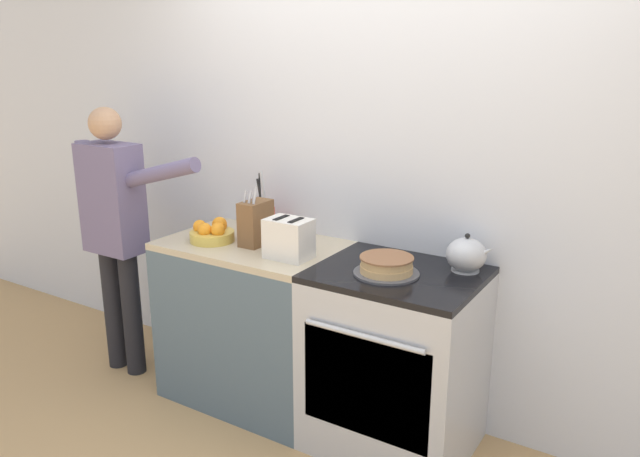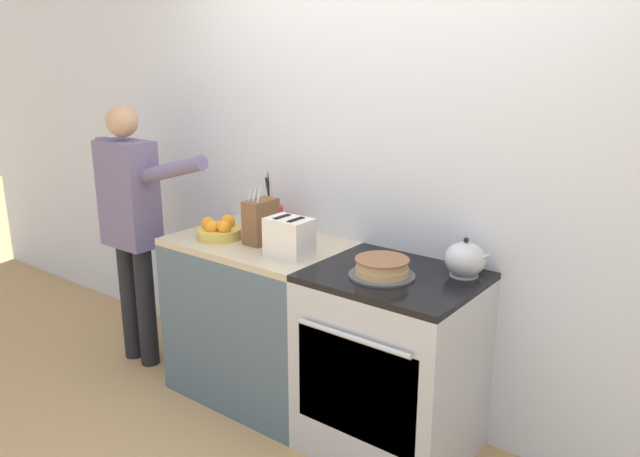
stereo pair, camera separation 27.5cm
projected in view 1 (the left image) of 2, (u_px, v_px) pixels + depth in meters
The scene contains 10 objects.
wall_back at pixel (386, 166), 3.09m from camera, with size 8.00×0.04×2.60m.
counter_cabinet at pixel (254, 321), 3.37m from camera, with size 0.93×0.61×0.89m.
stove_range at pixel (394, 360), 2.94m from camera, with size 0.75×0.65×0.89m.
layer_cake at pixel (386, 266), 2.78m from camera, with size 0.30×0.30×0.08m.
tea_kettle at pixel (467, 255), 2.81m from camera, with size 0.22×0.18×0.18m.
knife_block at pixel (256, 223), 3.18m from camera, with size 0.11×0.18×0.31m.
utensil_crock at pixel (264, 218), 3.40m from camera, with size 0.11×0.11×0.35m.
fruit_bowl at pixel (212, 233), 3.26m from camera, with size 0.23×0.23×0.11m.
toaster at pixel (289, 239), 2.98m from camera, with size 0.23×0.15×0.20m.
person_baker at pixel (115, 220), 3.52m from camera, with size 0.91×0.20×1.56m.
Camera 1 is at (1.34, -2.14, 1.86)m, focal length 35.00 mm.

